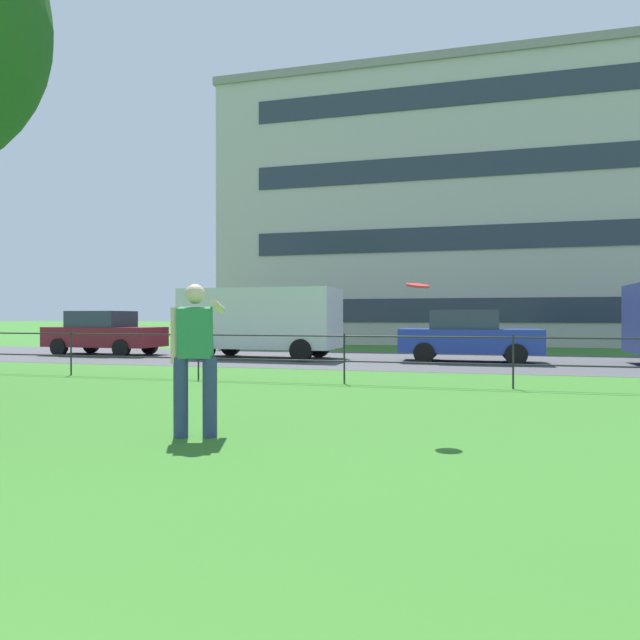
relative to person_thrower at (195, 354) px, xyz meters
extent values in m
cube|color=#4C4C51|center=(0.61, 11.32, -0.91)|extent=(80.00, 7.07, 0.01)
cylinder|color=#232328|center=(-5.77, 5.13, -0.42)|extent=(0.04, 0.04, 1.00)
cylinder|color=#232328|center=(-2.58, 5.13, -0.42)|extent=(0.04, 0.04, 1.00)
cylinder|color=#232328|center=(0.61, 5.13, -0.42)|extent=(0.04, 0.04, 1.00)
cylinder|color=#232328|center=(3.80, 5.13, -0.42)|extent=(0.04, 0.04, 1.00)
cylinder|color=#232328|center=(0.61, 5.13, -0.47)|extent=(31.89, 0.03, 0.03)
cylinder|color=#232328|center=(0.61, 5.13, 0.03)|extent=(31.89, 0.03, 0.03)
cylinder|color=navy|center=(-0.15, -0.06, -0.48)|extent=(0.16, 0.16, 0.88)
cylinder|color=navy|center=(0.16, 0.03, -0.48)|extent=(0.16, 0.16, 0.88)
cube|color=#2D7F4C|center=(0.01, -0.01, 0.24)|extent=(0.42, 0.37, 0.57)
sphere|color=beige|center=(0.01, -0.01, 0.67)|extent=(0.22, 0.22, 0.22)
cylinder|color=beige|center=(0.11, 0.34, 0.54)|extent=(0.26, 0.63, 0.16)
cylinder|color=beige|center=(-0.21, -0.08, 0.21)|extent=(0.09, 0.09, 0.62)
cylinder|color=red|center=(2.38, 0.77, 0.77)|extent=(0.38, 0.38, 0.08)
cube|color=maroon|center=(-9.20, 11.11, -0.28)|extent=(4.04, 1.81, 0.68)
cube|color=#2D3847|center=(-9.35, 11.11, 0.34)|extent=(1.94, 1.57, 0.56)
cylinder|color=black|center=(-7.94, 11.88, -0.62)|extent=(0.61, 0.22, 0.60)
cylinder|color=black|center=(-7.98, 10.27, -0.62)|extent=(0.61, 0.22, 0.60)
cylinder|color=black|center=(-10.42, 11.95, -0.62)|extent=(0.61, 0.22, 0.60)
cylinder|color=black|center=(-10.46, 10.33, -0.62)|extent=(0.61, 0.22, 0.60)
cube|color=silver|center=(-3.39, 11.01, 0.37)|extent=(5.07, 2.14, 1.90)
cube|color=#283342|center=(-1.39, 10.94, 0.70)|extent=(0.18, 1.67, 0.76)
cylinder|color=black|center=(-1.65, 11.88, -0.58)|extent=(0.69, 0.26, 0.68)
cylinder|color=black|center=(-1.72, 10.02, -0.58)|extent=(0.69, 0.26, 0.68)
cylinder|color=black|center=(-4.85, 12.00, -0.58)|extent=(0.69, 0.26, 0.68)
cylinder|color=black|center=(-4.92, 10.14, -0.58)|extent=(0.69, 0.26, 0.68)
cube|color=#233899|center=(3.11, 11.09, -0.28)|extent=(4.03, 1.77, 0.68)
cube|color=#2D3847|center=(2.96, 11.10, 0.34)|extent=(1.93, 1.55, 0.56)
cylinder|color=black|center=(4.36, 11.88, -0.62)|extent=(0.60, 0.21, 0.60)
cylinder|color=black|center=(4.34, 10.27, -0.62)|extent=(0.60, 0.21, 0.60)
cylinder|color=black|center=(1.88, 11.92, -0.62)|extent=(0.60, 0.21, 0.60)
cylinder|color=black|center=(1.86, 10.31, -0.62)|extent=(0.60, 0.21, 0.60)
cube|color=#B7B2AD|center=(5.48, 25.50, 5.65)|extent=(29.42, 10.75, 13.14)
cube|color=gray|center=(5.48, 25.50, 12.42)|extent=(29.66, 10.99, 0.40)
cube|color=#283342|center=(5.48, 20.09, 0.72)|extent=(24.72, 0.06, 1.10)
cube|color=#283342|center=(5.48, 20.09, 4.01)|extent=(24.72, 0.06, 1.10)
cube|color=#283342|center=(5.48, 20.09, 7.29)|extent=(24.72, 0.06, 1.10)
cube|color=#283342|center=(5.48, 20.09, 10.58)|extent=(24.72, 0.06, 1.10)
camera|label=1|loc=(2.85, -5.52, 0.41)|focal=30.66mm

